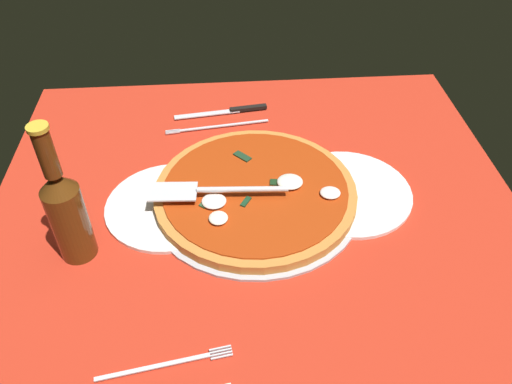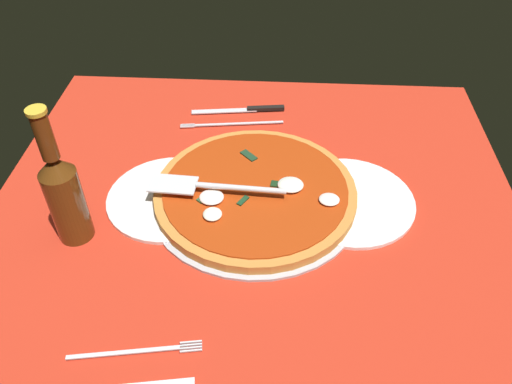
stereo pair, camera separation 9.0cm
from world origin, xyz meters
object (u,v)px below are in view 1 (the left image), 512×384
(beer_bottle, at_px, (66,211))
(pizza, at_px, (256,192))
(dinner_plate_right, at_px, (347,193))
(pizza_server, at_px, (213,190))
(place_setting_far, at_px, (224,120))
(dinner_plate_left, at_px, (169,206))

(beer_bottle, bearing_deg, pizza, 19.75)
(dinner_plate_right, relative_size, pizza_server, 0.97)
(pizza_server, bearing_deg, place_setting_far, -91.71)
(pizza, xyz_separation_m, place_setting_far, (-0.05, 0.25, -0.02))
(dinner_plate_right, xyz_separation_m, beer_bottle, (-0.46, -0.11, 0.09))
(dinner_plate_right, bearing_deg, pizza_server, -175.45)
(pizza, distance_m, pizza_server, 0.08)
(beer_bottle, bearing_deg, place_setting_far, 56.20)
(place_setting_far, bearing_deg, dinner_plate_right, 123.22)
(dinner_plate_left, bearing_deg, pizza, 3.62)
(dinner_plate_right, relative_size, pizza, 0.64)
(pizza, bearing_deg, beer_bottle, -160.25)
(pizza_server, bearing_deg, beer_bottle, 25.28)
(pizza_server, xyz_separation_m, beer_bottle, (-0.22, -0.09, 0.05))
(pizza, bearing_deg, pizza_server, -166.74)
(dinner_plate_right, bearing_deg, pizza, -179.52)
(dinner_plate_left, bearing_deg, beer_bottle, -145.39)
(pizza_server, relative_size, place_setting_far, 1.05)
(place_setting_far, relative_size, beer_bottle, 0.92)
(place_setting_far, xyz_separation_m, beer_bottle, (-0.24, -0.36, 0.09))
(dinner_plate_left, xyz_separation_m, place_setting_far, (0.10, 0.26, -0.00))
(pizza, distance_m, place_setting_far, 0.26)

